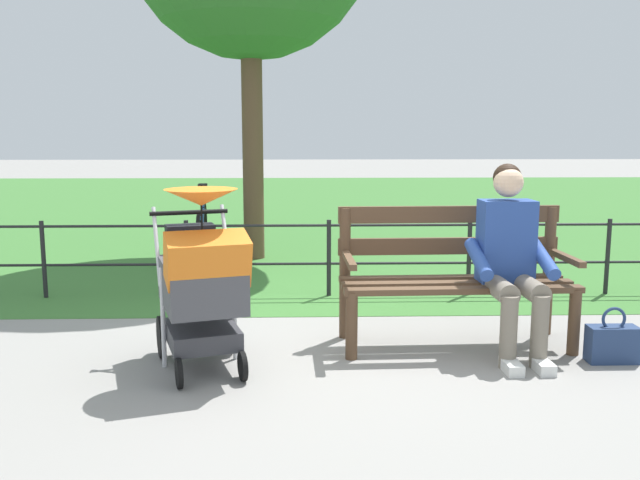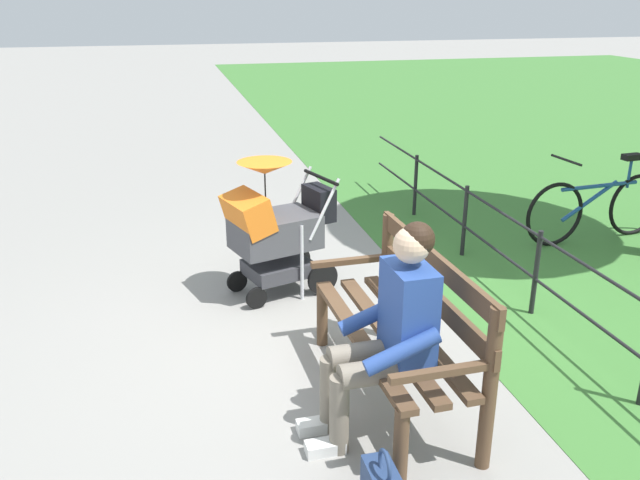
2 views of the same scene
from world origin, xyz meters
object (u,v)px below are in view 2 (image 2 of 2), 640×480
object	(u,v)px
park_bench	(405,320)
bicycle	(597,206)
stroller	(274,227)
person_on_bench	(389,327)

from	to	relation	value
park_bench	bicycle	distance (m)	3.62
bicycle	stroller	bearing A→B (deg)	98.08
stroller	bicycle	bearing A→B (deg)	-81.92
person_on_bench	bicycle	distance (m)	4.01
person_on_bench	stroller	bearing A→B (deg)	8.09
park_bench	person_on_bench	xyz separation A→B (m)	(-0.33, 0.22, 0.15)
park_bench	person_on_bench	distance (m)	0.43
bicycle	park_bench	bearing A→B (deg)	126.91
park_bench	stroller	size ratio (longest dim) A/B	1.40
park_bench	person_on_bench	world-z (taller)	person_on_bench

